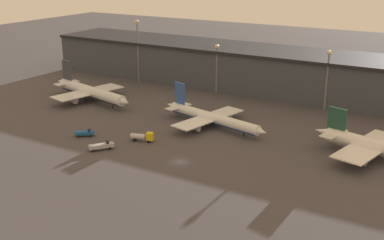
% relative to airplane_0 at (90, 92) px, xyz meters
% --- Properties ---
extents(ground, '(600.00, 600.00, 0.00)m').
position_rel_airplane_0_xyz_m(ground, '(65.45, -34.92, -3.93)').
color(ground, '#423F44').
extents(terminal_building, '(236.64, 31.81, 18.62)m').
position_rel_airplane_0_xyz_m(terminal_building, '(65.45, 52.98, 5.42)').
color(terminal_building, '#3D424C').
rests_on(terminal_building, ground).
extents(airplane_0, '(49.32, 32.24, 14.89)m').
position_rel_airplane_0_xyz_m(airplane_0, '(0.00, 0.00, 0.00)').
color(airplane_0, silver).
rests_on(airplane_0, ground).
extents(airplane_1, '(45.81, 31.65, 13.26)m').
position_rel_airplane_0_xyz_m(airplane_1, '(58.63, -2.60, -0.75)').
color(airplane_1, white).
rests_on(airplane_1, ground).
extents(airplane_2, '(38.23, 32.20, 13.18)m').
position_rel_airplane_0_xyz_m(airplane_2, '(113.22, -3.74, -0.05)').
color(airplane_2, white).
rests_on(airplane_2, ground).
extents(service_vehicle_1, '(6.31, 7.32, 2.73)m').
position_rel_airplane_0_xyz_m(service_vehicle_1, '(39.42, -39.31, -2.63)').
color(service_vehicle_1, '#9EA3A8').
rests_on(service_vehicle_1, ground).
extents(service_vehicle_2, '(6.28, 5.53, 2.59)m').
position_rel_airplane_0_xyz_m(service_vehicle_2, '(26.63, -32.90, -2.71)').
color(service_vehicle_2, '#195199').
rests_on(service_vehicle_2, ground).
extents(service_vehicle_3, '(7.76, 4.16, 3.22)m').
position_rel_airplane_0_xyz_m(service_vehicle_3, '(46.22, -26.93, -2.24)').
color(service_vehicle_3, gold).
rests_on(service_vehicle_3, ground).
extents(lamp_post_0, '(1.80, 1.80, 29.45)m').
position_rel_airplane_0_xyz_m(lamp_post_0, '(-3.21, 38.07, 14.40)').
color(lamp_post_0, slate).
rests_on(lamp_post_0, ground).
extents(lamp_post_1, '(1.80, 1.80, 21.60)m').
position_rel_airplane_0_xyz_m(lamp_post_1, '(39.13, 38.07, 10.08)').
color(lamp_post_1, slate).
rests_on(lamp_post_1, ground).
extents(lamp_post_2, '(1.80, 1.80, 23.51)m').
position_rel_airplane_0_xyz_m(lamp_post_2, '(87.36, 38.07, 11.15)').
color(lamp_post_2, slate).
rests_on(lamp_post_2, ground).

